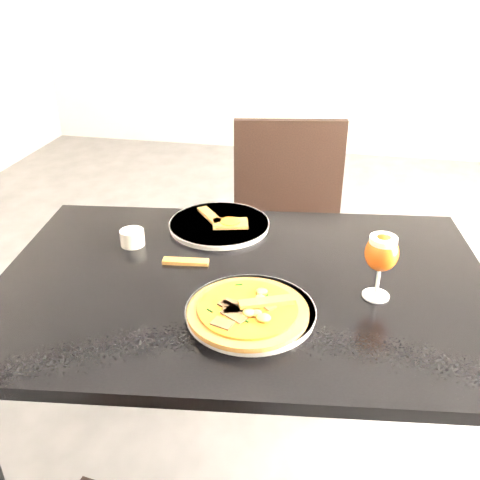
% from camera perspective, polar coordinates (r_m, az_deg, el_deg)
% --- Properties ---
extents(ground, '(6.00, 6.00, 0.00)m').
position_cam_1_polar(ground, '(1.97, 7.01, -19.37)').
color(ground, '#525254').
rests_on(ground, ground).
extents(dining_table, '(1.29, 0.95, 0.75)m').
position_cam_1_polar(dining_table, '(1.35, 0.35, -7.49)').
color(dining_table, black).
rests_on(dining_table, ground).
extents(chair_far, '(0.50, 0.50, 0.93)m').
position_cam_1_polar(chair_far, '(2.00, 5.14, 0.09)').
color(chair_far, black).
rests_on(chair_far, ground).
extents(plate_main, '(0.31, 0.31, 0.02)m').
position_cam_1_polar(plate_main, '(1.18, 1.13, -7.67)').
color(plate_main, silver).
rests_on(plate_main, dining_table).
extents(pizza, '(0.26, 0.26, 0.03)m').
position_cam_1_polar(pizza, '(1.16, 0.91, -7.49)').
color(pizza, olive).
rests_on(pizza, plate_main).
extents(plate_second, '(0.35, 0.35, 0.02)m').
position_cam_1_polar(plate_second, '(1.55, -2.22, 1.64)').
color(plate_second, silver).
rests_on(plate_second, dining_table).
extents(crust_scraps, '(0.17, 0.14, 0.01)m').
position_cam_1_polar(crust_scraps, '(1.54, -1.77, 2.08)').
color(crust_scraps, olive).
rests_on(crust_scraps, plate_second).
extents(loose_crust, '(0.12, 0.04, 0.01)m').
position_cam_1_polar(loose_crust, '(1.37, -5.82, -2.30)').
color(loose_crust, olive).
rests_on(loose_crust, dining_table).
extents(sauce_cup, '(0.07, 0.07, 0.04)m').
position_cam_1_polar(sauce_cup, '(1.47, -11.42, 0.32)').
color(sauce_cup, silver).
rests_on(sauce_cup, dining_table).
extents(beer_glass, '(0.08, 0.08, 0.16)m').
position_cam_1_polar(beer_glass, '(1.22, 14.87, -1.39)').
color(beer_glass, silver).
rests_on(beer_glass, dining_table).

